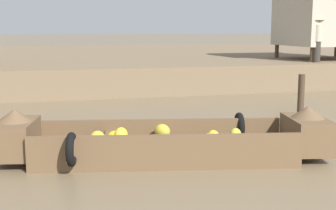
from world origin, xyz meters
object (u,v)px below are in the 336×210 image
Objects in this scene: fishing_skiff_distant at (310,79)px; mooring_post at (301,102)px; stilt_house_mid_left at (328,12)px; vendor_person at (317,37)px; banana_boat at (164,142)px.

mooring_post is (-4.25, -6.57, 0.31)m from fishing_skiff_distant.
stilt_house_mid_left is 2.38× the size of vendor_person.
stilt_house_mid_left is at bearing 45.67° from banana_boat.
fishing_skiff_distant is 7.83m from mooring_post.
vendor_person reaches higher than banana_boat.
vendor_person is at bearing 45.29° from banana_boat.
stilt_house_mid_left reaches higher than mooring_post.
stilt_house_mid_left is 9.76m from mooring_post.
banana_boat is 3.34× the size of vendor_person.
vendor_person is (0.03, -0.32, 1.57)m from fishing_skiff_distant.
stilt_house_mid_left is at bearing 47.79° from vendor_person.
vendor_person is (7.68, 7.76, 1.55)m from banana_boat.
banana_boat is 13.11m from stilt_house_mid_left.
fishing_skiff_distant is 1.60m from vendor_person.
banana_boat is 3.73m from mooring_post.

